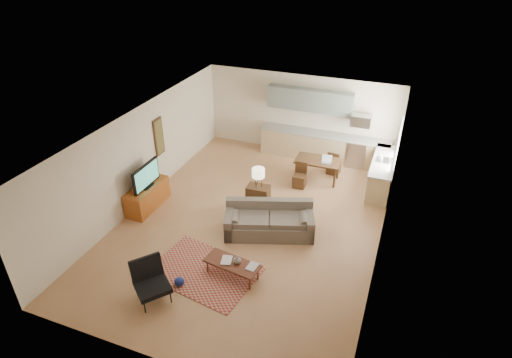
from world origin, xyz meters
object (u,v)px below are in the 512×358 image
at_px(coffee_table, 232,269).
at_px(armchair, 152,283).
at_px(dining_table, 317,170).
at_px(tv_credenza, 147,196).
at_px(sofa, 269,220).
at_px(console_table, 258,198).

relative_size(coffee_table, armchair, 1.42).
xyz_separation_m(armchair, dining_table, (1.96, 6.05, -0.10)).
bearing_deg(armchair, tv_credenza, 74.18).
xyz_separation_m(sofa, armchair, (-1.49, -2.98, 0.04)).
height_order(armchair, dining_table, armchair).
bearing_deg(sofa, tv_credenza, 161.76).
distance_m(sofa, tv_credenza, 3.53).
height_order(console_table, dining_table, console_table).
bearing_deg(console_table, armchair, -104.26).
relative_size(sofa, armchair, 2.62).
bearing_deg(coffee_table, console_table, 107.19).
distance_m(coffee_table, tv_credenza, 3.70).
bearing_deg(coffee_table, tv_credenza, 161.50).
height_order(coffee_table, armchair, armchair).
bearing_deg(dining_table, console_table, -118.72).
bearing_deg(console_table, coffee_table, -83.60).
relative_size(sofa, console_table, 3.26).
relative_size(tv_credenza, dining_table, 1.07).
distance_m(coffee_table, armchair, 1.77).
distance_m(sofa, armchair, 3.33).
relative_size(console_table, dining_table, 0.53).
relative_size(tv_credenza, console_table, 2.04).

